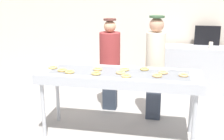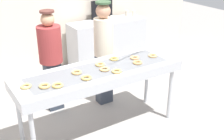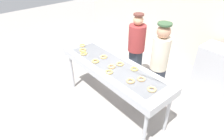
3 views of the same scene
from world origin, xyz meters
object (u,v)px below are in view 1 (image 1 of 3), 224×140
glazed_donut_2 (62,70)px  glazed_donut_1 (125,69)px  fryer_conveyor (119,77)px  menu_display (207,35)px  glazed_donut_5 (184,75)px  glazed_donut_10 (157,75)px  paper_cup_2 (211,45)px  glazed_donut_6 (98,69)px  glazed_donut_9 (163,72)px  prep_counter (205,70)px  glazed_donut_0 (70,72)px  glazed_donut_8 (96,73)px  glazed_donut_3 (144,69)px  glazed_donut_4 (53,67)px  glazed_donut_7 (126,76)px  worker_baker (110,59)px  worker_assistant (155,63)px  glazed_donut_11 (121,72)px

glazed_donut_2 → glazed_donut_1: bearing=13.6°
fryer_conveyor → menu_display: 2.77m
glazed_donut_5 → glazed_donut_10: bearing=-165.4°
paper_cup_2 → glazed_donut_6: bearing=-131.9°
glazed_donut_9 → prep_counter: glazed_donut_9 is taller
glazed_donut_9 → menu_display: (0.81, 2.31, 0.17)m
glazed_donut_6 → glazed_donut_9: bearing=0.8°
fryer_conveyor → menu_display: size_ratio=4.55×
glazed_donut_1 → menu_display: (1.36, 2.26, 0.17)m
glazed_donut_10 → glazed_donut_6: bearing=170.0°
glazed_donut_0 → glazed_donut_1: size_ratio=1.00×
glazed_donut_8 → prep_counter: bearing=53.4°
paper_cup_2 → glazed_donut_1: bearing=-126.1°
paper_cup_2 → glazed_donut_0: bearing=-134.1°
fryer_conveyor → glazed_donut_10: bearing=-11.8°
glazed_donut_3 → glazed_donut_4: size_ratio=1.00×
glazed_donut_8 → menu_display: size_ratio=0.26×
glazed_donut_5 → menu_display: size_ratio=0.26×
glazed_donut_3 → glazed_donut_6: (-0.66, -0.14, 0.00)m
glazed_donut_7 → menu_display: 2.88m
glazed_donut_0 → glazed_donut_4: (-0.32, 0.17, 0.00)m
glazed_donut_8 → fryer_conveyor: bearing=31.3°
worker_baker → menu_display: (1.75, 1.43, 0.23)m
glazed_donut_10 → glazed_donut_7: bearing=-167.0°
worker_assistant → paper_cup_2: (1.01, 1.35, 0.07)m
glazed_donut_8 → glazed_donut_0: bearing=180.0°
glazed_donut_8 → paper_cup_2: (1.76, 2.21, 0.03)m
worker_assistant → prep_counter: size_ratio=1.00×
glazed_donut_7 → prep_counter: glazed_donut_7 is taller
glazed_donut_1 → glazed_donut_5: size_ratio=1.00×
glazed_donut_5 → glazed_donut_6: 1.20m
glazed_donut_2 → prep_counter: bearing=45.2°
glazed_donut_2 → worker_baker: bearing=65.2°
fryer_conveyor → glazed_donut_3: bearing=27.6°
glazed_donut_10 → glazed_donut_11: (-0.51, 0.05, 0.00)m
prep_counter → glazed_donut_8: bearing=-126.6°
glazed_donut_10 → menu_display: menu_display is taller
glazed_donut_0 → worker_assistant: size_ratio=0.08×
glazed_donut_9 → prep_counter: (0.81, 2.08, -0.51)m
glazed_donut_5 → glazed_donut_7: same height
glazed_donut_7 → prep_counter: bearing=61.1°
glazed_donut_3 → glazed_donut_6: 0.67m
fryer_conveyor → glazed_donut_11: size_ratio=17.42×
glazed_donut_9 → glazed_donut_10: (-0.07, -0.16, 0.00)m
glazed_donut_1 → glazed_donut_10: (0.47, -0.21, 0.00)m
worker_assistant → menu_display: worker_assistant is taller
glazed_donut_4 → paper_cup_2: paper_cup_2 is taller
glazed_donut_4 → glazed_donut_6: same height
glazed_donut_3 → worker_assistant: (0.13, 0.50, -0.04)m
glazed_donut_10 → glazed_donut_2: bearing=179.8°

